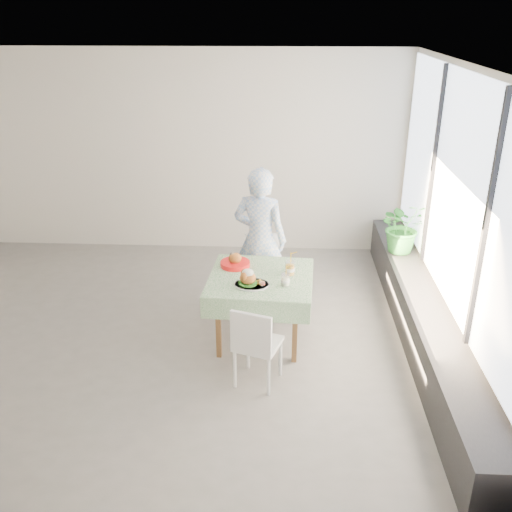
# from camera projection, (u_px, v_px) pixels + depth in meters

# --- Properties ---
(floor) EXTENTS (6.00, 6.00, 0.00)m
(floor) POSITION_uv_depth(u_px,v_px,m) (159.00, 334.00, 6.20)
(floor) COLOR slate
(floor) RESTS_ON ground
(ceiling) EXTENTS (6.00, 6.00, 0.00)m
(ceiling) POSITION_uv_depth(u_px,v_px,m) (138.00, 64.00, 5.07)
(ceiling) COLOR white
(ceiling) RESTS_ON ground
(wall_back) EXTENTS (6.00, 0.02, 2.80)m
(wall_back) POSITION_uv_depth(u_px,v_px,m) (189.00, 153.00, 7.92)
(wall_back) COLOR beige
(wall_back) RESTS_ON ground
(wall_front) EXTENTS (6.00, 0.02, 2.80)m
(wall_front) POSITION_uv_depth(u_px,v_px,m) (55.00, 353.00, 3.35)
(wall_front) COLOR beige
(wall_front) RESTS_ON ground
(wall_right) EXTENTS (0.02, 5.00, 2.80)m
(wall_right) POSITION_uv_depth(u_px,v_px,m) (457.00, 218.00, 5.50)
(wall_right) COLOR beige
(wall_right) RESTS_ON ground
(window_pane) EXTENTS (0.01, 4.80, 2.18)m
(window_pane) POSITION_uv_depth(u_px,v_px,m) (457.00, 193.00, 5.40)
(window_pane) COLOR #D1E0F9
(window_pane) RESTS_ON ground
(window_ledge) EXTENTS (0.40, 4.80, 0.50)m
(window_ledge) POSITION_uv_depth(u_px,v_px,m) (422.00, 321.00, 5.97)
(window_ledge) COLOR black
(window_ledge) RESTS_ON ground
(cafe_table) EXTENTS (1.10, 1.10, 0.74)m
(cafe_table) POSITION_uv_depth(u_px,v_px,m) (261.00, 301.00, 5.93)
(cafe_table) COLOR brown
(cafe_table) RESTS_ON ground
(chair_far) EXTENTS (0.45, 0.45, 0.86)m
(chair_far) POSITION_uv_depth(u_px,v_px,m) (263.00, 286.00, 6.68)
(chair_far) COLOR white
(chair_far) RESTS_ON ground
(chair_near) EXTENTS (0.49, 0.49, 0.82)m
(chair_near) POSITION_uv_depth(u_px,v_px,m) (257.00, 359.00, 5.31)
(chair_near) COLOR white
(chair_near) RESTS_ON ground
(diner) EXTENTS (0.69, 0.54, 1.69)m
(diner) POSITION_uv_depth(u_px,v_px,m) (260.00, 240.00, 6.46)
(diner) COLOR #97BEF3
(diner) RESTS_ON ground
(main_dish) EXTENTS (0.35, 0.35, 0.18)m
(main_dish) POSITION_uv_depth(u_px,v_px,m) (250.00, 280.00, 5.60)
(main_dish) COLOR white
(main_dish) RESTS_ON cafe_table
(juice_cup_orange) EXTENTS (0.10, 0.10, 0.29)m
(juice_cup_orange) POSITION_uv_depth(u_px,v_px,m) (290.00, 268.00, 5.83)
(juice_cup_orange) COLOR white
(juice_cup_orange) RESTS_ON cafe_table
(juice_cup_lemonade) EXTENTS (0.09, 0.09, 0.25)m
(juice_cup_lemonade) POSITION_uv_depth(u_px,v_px,m) (285.00, 280.00, 5.61)
(juice_cup_lemonade) COLOR white
(juice_cup_lemonade) RESTS_ON cafe_table
(second_dish) EXTENTS (0.31, 0.31, 0.15)m
(second_dish) POSITION_uv_depth(u_px,v_px,m) (235.00, 262.00, 6.03)
(second_dish) COLOR red
(second_dish) RESTS_ON cafe_table
(potted_plant) EXTENTS (0.68, 0.62, 0.65)m
(potted_plant) POSITION_uv_depth(u_px,v_px,m) (404.00, 226.00, 6.90)
(potted_plant) COLOR #287226
(potted_plant) RESTS_ON window_ledge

